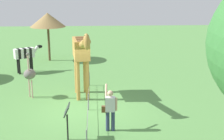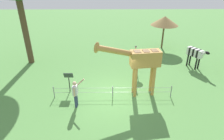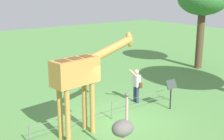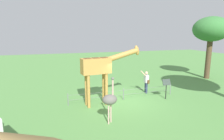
% 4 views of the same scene
% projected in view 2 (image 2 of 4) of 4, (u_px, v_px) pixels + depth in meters
% --- Properties ---
extents(ground_plane, '(60.00, 60.00, 0.00)m').
position_uv_depth(ground_plane, '(113.00, 96.00, 11.92)').
color(ground_plane, '#568E47').
extents(giraffe, '(3.83, 0.96, 3.52)m').
position_uv_depth(giraffe, '(140.00, 61.00, 11.05)').
color(giraffe, '#BC8942').
rests_on(giraffe, ground_plane).
extents(visitor, '(0.67, 0.59, 1.70)m').
position_uv_depth(visitor, '(76.00, 92.00, 10.61)').
color(visitor, navy).
rests_on(visitor, ground_plane).
extents(zebra, '(1.17, 1.71, 1.66)m').
position_uv_depth(zebra, '(195.00, 54.00, 14.86)').
color(zebra, black).
rests_on(zebra, ground_plane).
extents(ostrich, '(0.70, 0.56, 2.25)m').
position_uv_depth(ostrich, '(137.00, 60.00, 13.77)').
color(ostrich, '#CC9E93').
rests_on(ostrich, ground_plane).
extents(shade_hut_near, '(2.55, 2.55, 3.09)m').
position_uv_depth(shade_hut_near, '(165.00, 21.00, 18.08)').
color(shade_hut_near, brown).
rests_on(shade_hut_near, ground_plane).
extents(info_sign, '(0.56, 0.21, 1.32)m').
position_uv_depth(info_sign, '(69.00, 78.00, 11.94)').
color(info_sign, black).
rests_on(info_sign, ground_plane).
extents(wire_fence, '(7.05, 0.05, 0.75)m').
position_uv_depth(wire_fence, '(113.00, 91.00, 11.61)').
color(wire_fence, slate).
rests_on(wire_fence, ground_plane).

